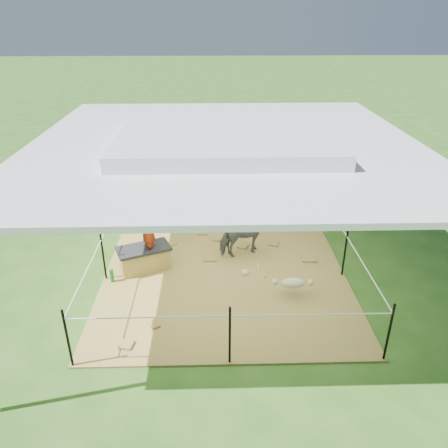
{
  "coord_description": "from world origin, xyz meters",
  "views": [
    {
      "loc": [
        -0.22,
        -7.03,
        4.6
      ],
      "look_at": [
        0.0,
        0.6,
        0.85
      ],
      "focal_mm": 35.0,
      "sensor_mm": 36.0,
      "label": 1
    }
  ],
  "objects_px": {
    "green_bottle": "(112,276)",
    "distant_person": "(271,136)",
    "straw_bale": "(144,259)",
    "foal": "(293,281)",
    "woman": "(146,223)",
    "pony": "(245,236)",
    "picnic_table_near": "(284,145)",
    "picnic_table_far": "(343,131)",
    "trash_barrel": "(328,162)"
  },
  "relations": [
    {
      "from": "picnic_table_far",
      "to": "pony",
      "type": "bearing_deg",
      "value": -119.5
    },
    {
      "from": "foal",
      "to": "pony",
      "type": "bearing_deg",
      "value": 115.96
    },
    {
      "from": "straw_bale",
      "to": "distant_person",
      "type": "distance_m",
      "value": 8.44
    },
    {
      "from": "foal",
      "to": "distant_person",
      "type": "distance_m",
      "value": 8.7
    },
    {
      "from": "picnic_table_near",
      "to": "distant_person",
      "type": "distance_m",
      "value": 0.57
    },
    {
      "from": "distant_person",
      "to": "foal",
      "type": "bearing_deg",
      "value": 65.31
    },
    {
      "from": "pony",
      "to": "distant_person",
      "type": "height_order",
      "value": "distant_person"
    },
    {
      "from": "woman",
      "to": "trash_barrel",
      "type": "height_order",
      "value": "woman"
    },
    {
      "from": "foal",
      "to": "trash_barrel",
      "type": "relative_size",
      "value": 1.13
    },
    {
      "from": "woman",
      "to": "pony",
      "type": "distance_m",
      "value": 2.03
    },
    {
      "from": "straw_bale",
      "to": "foal",
      "type": "height_order",
      "value": "foal"
    },
    {
      "from": "pony",
      "to": "picnic_table_far",
      "type": "relative_size",
      "value": 0.53
    },
    {
      "from": "distant_person",
      "to": "picnic_table_far",
      "type": "bearing_deg",
      "value": -175.19
    },
    {
      "from": "straw_bale",
      "to": "trash_barrel",
      "type": "height_order",
      "value": "trash_barrel"
    },
    {
      "from": "straw_bale",
      "to": "green_bottle",
      "type": "height_order",
      "value": "straw_bale"
    },
    {
      "from": "trash_barrel",
      "to": "picnic_table_far",
      "type": "distance_m",
      "value": 4.1
    },
    {
      "from": "picnic_table_far",
      "to": "distant_person",
      "type": "distance_m",
      "value": 3.27
    },
    {
      "from": "pony",
      "to": "foal",
      "type": "distance_m",
      "value": 1.63
    },
    {
      "from": "pony",
      "to": "trash_barrel",
      "type": "distance_m",
      "value": 5.59
    },
    {
      "from": "pony",
      "to": "picnic_table_near",
      "type": "height_order",
      "value": "pony"
    },
    {
      "from": "green_bottle",
      "to": "picnic_table_near",
      "type": "relative_size",
      "value": 0.16
    },
    {
      "from": "foal",
      "to": "picnic_table_near",
      "type": "bearing_deg",
      "value": 80.99
    },
    {
      "from": "green_bottle",
      "to": "distant_person",
      "type": "distance_m",
      "value": 9.08
    },
    {
      "from": "woman",
      "to": "pony",
      "type": "bearing_deg",
      "value": 81.24
    },
    {
      "from": "pony",
      "to": "picnic_table_far",
      "type": "height_order",
      "value": "pony"
    },
    {
      "from": "picnic_table_near",
      "to": "picnic_table_far",
      "type": "relative_size",
      "value": 0.84
    },
    {
      "from": "straw_bale",
      "to": "pony",
      "type": "xyz_separation_m",
      "value": [
        2.0,
        0.47,
        0.23
      ]
    },
    {
      "from": "straw_bale",
      "to": "picnic_table_near",
      "type": "distance_m",
      "value": 8.44
    },
    {
      "from": "trash_barrel",
      "to": "picnic_table_far",
      "type": "relative_size",
      "value": 0.46
    },
    {
      "from": "woman",
      "to": "green_bottle",
      "type": "height_order",
      "value": "woman"
    },
    {
      "from": "trash_barrel",
      "to": "picnic_table_near",
      "type": "relative_size",
      "value": 0.55
    },
    {
      "from": "trash_barrel",
      "to": "distant_person",
      "type": "xyz_separation_m",
      "value": [
        -1.45,
        2.43,
        0.15
      ]
    },
    {
      "from": "trash_barrel",
      "to": "foal",
      "type": "bearing_deg",
      "value": -108.84
    },
    {
      "from": "woman",
      "to": "picnic_table_far",
      "type": "distance_m",
      "value": 11.06
    },
    {
      "from": "straw_bale",
      "to": "distant_person",
      "type": "relative_size",
      "value": 0.78
    },
    {
      "from": "straw_bale",
      "to": "foal",
      "type": "distance_m",
      "value": 2.91
    },
    {
      "from": "green_bottle",
      "to": "pony",
      "type": "distance_m",
      "value": 2.73
    },
    {
      "from": "straw_bale",
      "to": "picnic_table_far",
      "type": "distance_m",
      "value": 11.1
    },
    {
      "from": "green_bottle",
      "to": "trash_barrel",
      "type": "bearing_deg",
      "value": 46.55
    },
    {
      "from": "foal",
      "to": "woman",
      "type": "bearing_deg",
      "value": 158.51
    },
    {
      "from": "woman",
      "to": "picnic_table_near",
      "type": "bearing_deg",
      "value": 130.41
    },
    {
      "from": "green_bottle",
      "to": "picnic_table_far",
      "type": "xyz_separation_m",
      "value": [
        6.93,
        9.53,
        0.25
      ]
    },
    {
      "from": "foal",
      "to": "picnic_table_near",
      "type": "relative_size",
      "value": 0.62
    },
    {
      "from": "foal",
      "to": "distant_person",
      "type": "height_order",
      "value": "distant_person"
    },
    {
      "from": "trash_barrel",
      "to": "distant_person",
      "type": "distance_m",
      "value": 2.83
    },
    {
      "from": "green_bottle",
      "to": "picnic_table_near",
      "type": "distance_m",
      "value": 9.09
    },
    {
      "from": "picnic_table_near",
      "to": "picnic_table_far",
      "type": "xyz_separation_m",
      "value": [
        2.5,
        1.59,
        0.06
      ]
    },
    {
      "from": "picnic_table_far",
      "to": "distant_person",
      "type": "xyz_separation_m",
      "value": [
        -2.96,
        -1.38,
        0.19
      ]
    },
    {
      "from": "green_bottle",
      "to": "picnic_table_far",
      "type": "height_order",
      "value": "picnic_table_far"
    },
    {
      "from": "green_bottle",
      "to": "picnic_table_far",
      "type": "distance_m",
      "value": 11.79
    }
  ]
}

